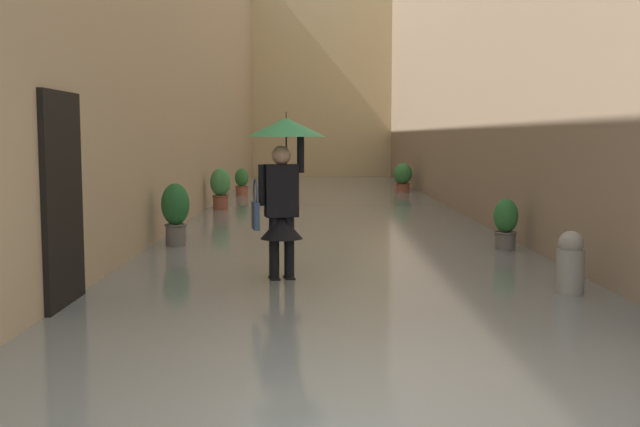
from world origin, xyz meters
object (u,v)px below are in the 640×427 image
object	(u,v)px
potted_plant_mid_left	(401,179)
potted_plant_mid_right	(220,188)
potted_plant_far_right	(176,213)
potted_plant_near_left	(403,177)
potted_plant_near_right	(242,183)
person_wading	(283,168)
potted_plant_far_left	(506,225)
mooring_bollard	(570,266)

from	to	relation	value
potted_plant_mid_left	potted_plant_mid_right	bearing A→B (deg)	54.36
potted_plant_far_right	potted_plant_near_left	bearing A→B (deg)	-112.78
potted_plant_near_right	potted_plant_far_right	xyz separation A→B (m)	(0.08, 10.20, 0.15)
potted_plant_far_right	potted_plant_near_left	distance (m)	12.54
potted_plant_mid_left	potted_plant_far_right	xyz separation A→B (m)	(4.94, 12.74, 0.19)
potted_plant_far_right	person_wading	bearing A→B (deg)	122.11
potted_plant_far_right	potted_plant_near_left	xyz separation A→B (m)	(-4.86, -11.56, -0.06)
potted_plant_near_right	potted_plant_mid_right	bearing A→B (deg)	88.88
potted_plant_far_left	potted_plant_near_left	xyz separation A→B (m)	(0.14, -12.02, 0.08)
person_wading	potted_plant_mid_right	world-z (taller)	person_wading
potted_plant_far_left	potted_plant_near_left	size ratio (longest dim) A/B	0.88
person_wading	potted_plant_mid_left	bearing A→B (deg)	-101.49
potted_plant_mid_left	potted_plant_far_right	world-z (taller)	potted_plant_far_right
potted_plant_far_left	mooring_bollard	size ratio (longest dim) A/B	1.10
person_wading	potted_plant_near_left	world-z (taller)	person_wading
potted_plant_far_left	potted_plant_mid_right	bearing A→B (deg)	-51.51
potted_plant_mid_left	potted_plant_near_left	world-z (taller)	potted_plant_near_left
person_wading	potted_plant_far_left	distance (m)	4.11
potted_plant_mid_right	potted_plant_far_left	xyz separation A→B (m)	(-5.00, 6.29, -0.13)
potted_plant_near_right	potted_plant_far_right	world-z (taller)	potted_plant_far_right
person_wading	mooring_bollard	xyz separation A→B (m)	(-3.09, 0.90, -1.02)
potted_plant_far_left	person_wading	bearing A→B (deg)	36.47
potted_plant_mid_left	mooring_bollard	size ratio (longest dim) A/B	0.97
potted_plant_near_right	potted_plant_near_left	world-z (taller)	potted_plant_near_left
person_wading	potted_plant_mid_right	bearing A→B (deg)	-78.37
potted_plant_far_left	potted_plant_far_right	bearing A→B (deg)	-5.19
potted_plant_mid_left	potted_plant_far_left	bearing A→B (deg)	90.22
person_wading	potted_plant_near_left	xyz separation A→B (m)	(-3.08, -14.39, -0.87)
potted_plant_near_right	mooring_bollard	distance (m)	14.73
potted_plant_near_right	potted_plant_mid_left	bearing A→B (deg)	-152.46
person_wading	potted_plant_far_right	world-z (taller)	person_wading
potted_plant_mid_left	potted_plant_far_left	distance (m)	13.19
potted_plant_far_right	potted_plant_mid_right	bearing A→B (deg)	-89.93
person_wading	mooring_bollard	distance (m)	3.38
potted_plant_near_right	mooring_bollard	xyz separation A→B (m)	(-4.79, 13.93, -0.06)
potted_plant_near_right	potted_plant_far_left	world-z (taller)	potted_plant_near_right
potted_plant_mid_right	potted_plant_far_left	size ratio (longest dim) A/B	1.23
potted_plant_near_left	mooring_bollard	xyz separation A→B (m)	(-0.02, 15.29, -0.15)
person_wading	potted_plant_mid_left	size ratio (longest dim) A/B	2.77
potted_plant_near_right	potted_plant_far_right	size ratio (longest dim) A/B	0.81
potted_plant_far_left	potted_plant_near_left	bearing A→B (deg)	-89.34
potted_plant_mid_left	person_wading	bearing A→B (deg)	78.51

